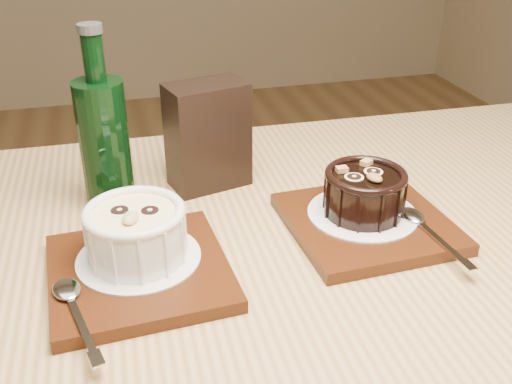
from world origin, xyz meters
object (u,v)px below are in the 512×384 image
at_px(ramekin_white, 136,231).
at_px(ramekin_dark, 365,191).
at_px(tray_left, 139,272).
at_px(tray_right, 367,223).
at_px(table, 261,340).
at_px(condiment_stand, 208,136).
at_px(green_bottle, 104,140).

bearing_deg(ramekin_white, ramekin_dark, 21.44).
relative_size(tray_left, tray_right, 1.00).
distance_m(table, condiment_stand, 0.27).
height_order(tray_right, condiment_stand, condiment_stand).
bearing_deg(table, tray_right, 21.28).
bearing_deg(ramekin_white, tray_left, -79.83).
bearing_deg(ramekin_dark, tray_left, 173.18).
relative_size(table, ramekin_dark, 12.73).
bearing_deg(green_bottle, ramekin_white, -82.18).
xyz_separation_m(tray_right, condiment_stand, (-0.16, 0.16, 0.06)).
height_order(ramekin_white, ramekin_dark, ramekin_white).
bearing_deg(condiment_stand, tray_right, -45.66).
distance_m(ramekin_dark, condiment_stand, 0.22).
height_order(tray_left, ramekin_white, ramekin_white).
height_order(tray_left, tray_right, same).
bearing_deg(tray_left, condiment_stand, 59.90).
distance_m(ramekin_white, green_bottle, 0.16).
relative_size(tray_left, condiment_stand, 1.29).
height_order(tray_left, condiment_stand, condiment_stand).
distance_m(condiment_stand, green_bottle, 0.13).
height_order(ramekin_white, green_bottle, green_bottle).
height_order(table, green_bottle, green_bottle).
bearing_deg(table, tray_left, 167.66).
bearing_deg(ramekin_white, condiment_stand, 74.36).
bearing_deg(condiment_stand, ramekin_dark, -44.39).
relative_size(ramekin_dark, green_bottle, 0.42).
relative_size(ramekin_white, green_bottle, 0.46).
bearing_deg(ramekin_dark, tray_right, -90.31).
xyz_separation_m(tray_left, condiment_stand, (0.11, 0.19, 0.06)).
height_order(ramekin_white, condiment_stand, condiment_stand).
bearing_deg(tray_right, tray_left, -173.72).
bearing_deg(table, condiment_stand, 93.33).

